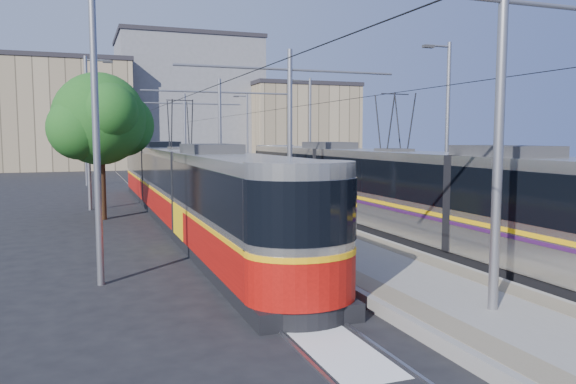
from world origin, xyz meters
name	(u,v)px	position (x,y,z in m)	size (l,w,h in m)	color
ground	(392,278)	(0.00, 0.00, 0.00)	(160.00, 160.00, 0.00)	black
platform	(233,204)	(0.00, 17.00, 0.15)	(4.00, 50.00, 0.30)	gray
tactile_strip_left	(208,202)	(-1.45, 17.00, 0.30)	(0.70, 50.00, 0.01)	gray
tactile_strip_right	(258,200)	(1.45, 17.00, 0.30)	(0.70, 50.00, 0.01)	gray
rails	(233,206)	(0.00, 17.00, 0.02)	(8.71, 70.00, 0.03)	gray
track_arrow	(313,328)	(-3.60, -3.00, 0.01)	(1.20, 5.00, 0.01)	silver
tram_left	(181,184)	(-3.60, 12.62, 1.71)	(2.43, 31.75, 5.50)	black
tram_right	(393,188)	(3.60, 6.01, 1.86)	(2.43, 30.56, 5.50)	black
catenary	(247,123)	(0.00, 14.15, 4.52)	(9.20, 70.00, 7.00)	gray
street_lamps	(216,132)	(0.00, 21.00, 4.18)	(15.18, 38.22, 8.00)	gray
shelter	(251,181)	(0.35, 14.74, 1.55)	(0.86, 1.19, 2.39)	black
tree	(106,121)	(-6.75, 14.44, 4.59)	(4.67, 4.32, 6.79)	#382314
building_left	(61,115)	(-10.00, 60.00, 6.53)	(16.32, 12.24, 13.04)	tan
building_centre	(187,102)	(6.00, 64.00, 8.56)	(18.36, 14.28, 17.10)	gray
building_right	(299,125)	(20.00, 58.00, 5.49)	(14.28, 10.20, 10.96)	tan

